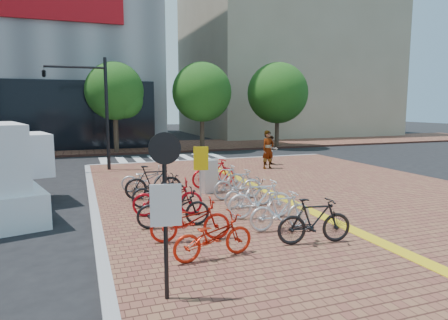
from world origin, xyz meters
name	(u,v)px	position (x,y,z in m)	size (l,w,h in m)	color
ground	(248,222)	(0.00, 0.00, 0.00)	(120.00, 120.00, 0.00)	black
kerb_north	(213,160)	(3.00, 12.00, 0.08)	(14.00, 0.25, 0.15)	gray
far_sidewalk	(139,147)	(0.00, 21.00, 0.07)	(70.00, 8.00, 0.15)	brown
building_beige	(282,55)	(18.00, 32.00, 9.00)	(20.00, 18.00, 18.00)	gray
crosswalk	(164,159)	(0.50, 14.00, 0.01)	(7.50, 4.00, 0.01)	silver
street_trees	(216,94)	(5.04, 17.45, 4.10)	(16.20, 4.60, 6.35)	#38281E
bike_0	(213,236)	(-1.87, -2.53, 0.61)	(0.61, 1.74, 0.91)	red
bike_1	(190,220)	(-2.02, -1.35, 0.63)	(0.64, 1.84, 0.97)	red
bike_2	(173,208)	(-2.15, -0.16, 0.64)	(0.65, 1.87, 0.98)	black
bike_3	(168,197)	(-2.06, 0.96, 0.67)	(0.68, 1.96, 1.03)	red
bike_4	(160,190)	(-2.04, 2.18, 0.63)	(0.63, 1.82, 0.95)	black
bike_5	(154,182)	(-2.07, 3.10, 0.72)	(0.53, 1.89, 1.13)	black
bike_6	(146,179)	(-2.13, 4.36, 0.61)	(0.61, 1.76, 0.92)	silver
bike_7	(314,221)	(0.55, -2.47, 0.67)	(0.49, 1.74, 1.05)	black
bike_8	(281,211)	(0.29, -1.35, 0.65)	(0.47, 1.65, 0.99)	silver
bike_9	(260,199)	(0.27, -0.21, 0.70)	(0.52, 1.82, 1.10)	white
bike_10	(248,193)	(0.46, 1.07, 0.58)	(0.58, 1.65, 0.87)	#B3B3B8
bike_11	(237,184)	(0.55, 2.15, 0.66)	(0.48, 1.69, 1.01)	#B1B1B6
bike_12	(223,178)	(0.51, 3.43, 0.64)	(0.46, 1.65, 0.99)	#B1B2B6
bike_13	(214,173)	(0.44, 4.29, 0.70)	(0.52, 1.83, 1.10)	red
pedestrian_a	(268,150)	(4.41, 7.70, 1.09)	(0.69, 0.45, 1.88)	gray
pedestrian_b	(271,150)	(5.16, 8.82, 0.92)	(0.75, 0.58, 1.53)	#54566A
utility_box	(209,176)	(-0.05, 3.42, 0.73)	(0.53, 0.39, 1.17)	#BBBBC1
yellow_sign	(201,163)	(-0.66, 2.36, 1.38)	(0.48, 0.16, 1.78)	#B7B7BC
notice_sign	(165,196)	(-3.12, -3.94, 1.84)	(0.50, 0.15, 2.69)	black
traffic_light_pole	(79,93)	(-4.25, 10.05, 3.84)	(2.87, 1.11, 5.34)	black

